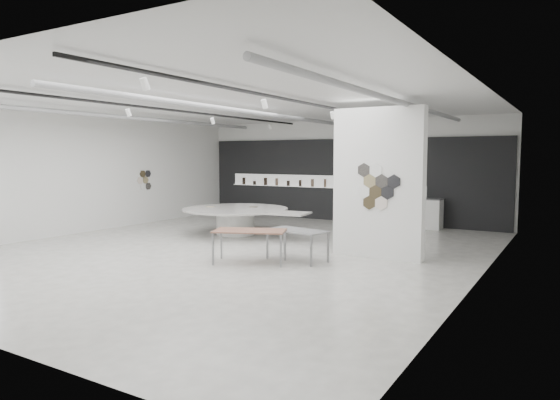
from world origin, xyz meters
The scene contains 7 objects.
room centered at (-0.09, 0.00, 2.07)m, with size 12.02×14.02×3.82m.
back_wall_display centered at (-0.08, 6.93, 1.54)m, with size 11.80×0.27×3.10m.
partition_column centered at (3.50, 1.00, 1.80)m, with size 2.20×0.38×3.60m.
display_island centered at (-1.48, 2.11, 0.54)m, with size 4.50×3.68×0.84m.
sample_table_wood centered at (1.21, -1.11, 0.71)m, with size 1.81×1.37×0.76m.
sample_table_stone centered at (2.02, -0.32, 0.66)m, with size 1.52×0.96×0.73m.
kitchen_counter centered at (2.84, 6.51, 0.52)m, with size 1.81×0.71×1.43m.
Camera 1 is at (7.62, -10.44, 2.44)m, focal length 32.00 mm.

